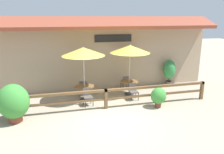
# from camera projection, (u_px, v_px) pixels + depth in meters

# --- Properties ---
(ground_plane) EXTENTS (60.00, 60.00, 0.00)m
(ground_plane) POSITION_uv_depth(u_px,v_px,m) (111.00, 118.00, 9.33)
(ground_plane) COLOR #9E937F
(building_facade) EXTENTS (14.28, 1.49, 4.23)m
(building_facade) POSITION_uv_depth(u_px,v_px,m) (94.00, 53.00, 12.60)
(building_facade) COLOR tan
(building_facade) RESTS_ON ground
(patio_railing) EXTENTS (10.40, 0.14, 0.95)m
(patio_railing) POSITION_uv_depth(u_px,v_px,m) (106.00, 95.00, 10.13)
(patio_railing) COLOR brown
(patio_railing) RESTS_ON ground
(patio_umbrella_near) EXTENTS (2.13, 2.13, 2.78)m
(patio_umbrella_near) POSITION_uv_depth(u_px,v_px,m) (83.00, 52.00, 10.70)
(patio_umbrella_near) COLOR #B7B2A8
(patio_umbrella_near) RESTS_ON ground
(dining_table_near) EXTENTS (0.98, 0.98, 0.76)m
(dining_table_near) POSITION_uv_depth(u_px,v_px,m) (85.00, 89.00, 11.21)
(dining_table_near) COLOR brown
(dining_table_near) RESTS_ON ground
(chair_near_streetside) EXTENTS (0.48, 0.48, 0.86)m
(chair_near_streetside) POSITION_uv_depth(u_px,v_px,m) (88.00, 96.00, 10.60)
(chair_near_streetside) COLOR #514C47
(chair_near_streetside) RESTS_ON ground
(chair_near_wallside) EXTENTS (0.46, 0.46, 0.86)m
(chair_near_wallside) POSITION_uv_depth(u_px,v_px,m) (83.00, 87.00, 11.89)
(chair_near_wallside) COLOR #514C47
(chair_near_wallside) RESTS_ON ground
(patio_umbrella_middle) EXTENTS (2.13, 2.13, 2.78)m
(patio_umbrella_middle) POSITION_uv_depth(u_px,v_px,m) (130.00, 49.00, 11.54)
(patio_umbrella_middle) COLOR #B7B2A8
(patio_umbrella_middle) RESTS_ON ground
(dining_table_middle) EXTENTS (0.98, 0.98, 0.76)m
(dining_table_middle) POSITION_uv_depth(u_px,v_px,m) (129.00, 84.00, 12.05)
(dining_table_middle) COLOR brown
(dining_table_middle) RESTS_ON ground
(chair_middle_streetside) EXTENTS (0.42, 0.42, 0.86)m
(chair_middle_streetside) POSITION_uv_depth(u_px,v_px,m) (133.00, 91.00, 11.35)
(chair_middle_streetside) COLOR #514C47
(chair_middle_streetside) RESTS_ON ground
(chair_middle_wallside) EXTENTS (0.44, 0.44, 0.86)m
(chair_middle_wallside) POSITION_uv_depth(u_px,v_px,m) (125.00, 82.00, 12.81)
(chair_middle_wallside) COLOR #514C47
(chair_middle_wallside) RESTS_ON ground
(potted_plant_broad_leaf) EXTENTS (1.25, 1.13, 1.61)m
(potted_plant_broad_leaf) POSITION_uv_depth(u_px,v_px,m) (13.00, 102.00, 8.79)
(potted_plant_broad_leaf) COLOR brown
(potted_plant_broad_leaf) RESTS_ON ground
(potted_plant_small_flowering) EXTENTS (0.74, 0.67, 0.97)m
(potted_plant_small_flowering) POSITION_uv_depth(u_px,v_px,m) (158.00, 96.00, 10.33)
(potted_plant_small_flowering) COLOR brown
(potted_plant_small_flowering) RESTS_ON ground
(potted_plant_corner_fern) EXTENTS (0.76, 0.68, 1.64)m
(potted_plant_corner_fern) POSITION_uv_depth(u_px,v_px,m) (169.00, 70.00, 13.46)
(potted_plant_corner_fern) COLOR #564C47
(potted_plant_corner_fern) RESTS_ON ground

